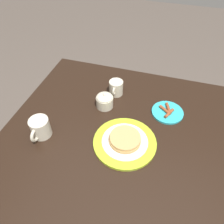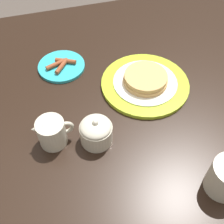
{
  "view_description": "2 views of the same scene",
  "coord_description": "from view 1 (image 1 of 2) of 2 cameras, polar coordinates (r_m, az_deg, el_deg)",
  "views": [
    {
      "loc": [
        0.5,
        0.13,
        1.52
      ],
      "look_at": [
        -0.18,
        -0.07,
        0.8
      ],
      "focal_mm": 35.0,
      "sensor_mm": 36.0,
      "label": 1
    },
    {
      "loc": [
        -0.31,
        -0.53,
        1.38
      ],
      "look_at": [
        -0.18,
        -0.07,
        0.8
      ],
      "focal_mm": 45.0,
      "sensor_mm": 36.0,
      "label": 2
    }
  ],
  "objects": [
    {
      "name": "side_plate_bacon",
      "position": [
        1.07,
        14.27,
        -0.01
      ],
      "size": [
        0.15,
        0.15,
        0.02
      ],
      "color": "#2DADBC",
      "rests_on": "dining_table"
    },
    {
      "name": "dining_table",
      "position": [
        1.02,
        1.03,
        -13.86
      ],
      "size": [
        1.13,
        1.04,
        0.77
      ],
      "color": "black",
      "rests_on": "ground_plane"
    },
    {
      "name": "ground_plane",
      "position": [
        1.6,
        0.7,
        -25.5
      ],
      "size": [
        8.0,
        8.0,
        0.0
      ],
      "primitive_type": "plane",
      "color": "#51473F"
    },
    {
      "name": "coffee_mug",
      "position": [
        0.97,
        -18.28,
        -3.95
      ],
      "size": [
        0.11,
        0.08,
        0.09
      ],
      "color": "beige",
      "rests_on": "dining_table"
    },
    {
      "name": "sugar_bowl",
      "position": [
        1.06,
        -1.95,
        3.05
      ],
      "size": [
        0.08,
        0.08,
        0.08
      ],
      "color": "beige",
      "rests_on": "dining_table"
    },
    {
      "name": "pancake_plate",
      "position": [
        0.92,
        3.38,
        -7.59
      ],
      "size": [
        0.27,
        0.27,
        0.04
      ],
      "color": "#AAC628",
      "rests_on": "dining_table"
    },
    {
      "name": "creamer_pitcher",
      "position": [
        1.13,
        1.08,
        6.46
      ],
      "size": [
        0.11,
        0.07,
        0.08
      ],
      "color": "beige",
      "rests_on": "dining_table"
    }
  ]
}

